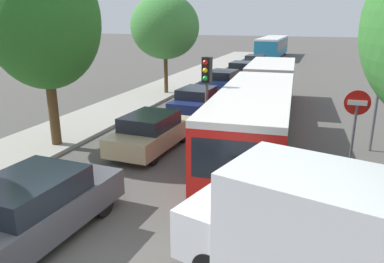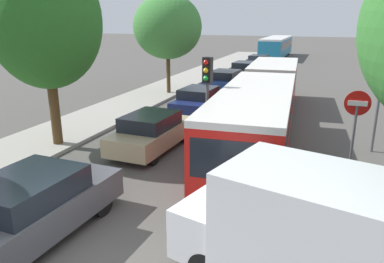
{
  "view_description": "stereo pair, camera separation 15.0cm",
  "coord_description": "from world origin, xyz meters",
  "px_view_note": "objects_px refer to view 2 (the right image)",
  "views": [
    {
      "loc": [
        3.94,
        -4.97,
        4.73
      ],
      "look_at": [
        0.2,
        5.98,
        1.2
      ],
      "focal_mm": 35.0,
      "sensor_mm": 36.0,
      "label": 1
    },
    {
      "loc": [
        4.08,
        -4.92,
        4.73
      ],
      "look_at": [
        0.2,
        5.98,
        1.2
      ],
      "focal_mm": 35.0,
      "sensor_mm": 36.0,
      "label": 2
    }
  ],
  "objects_px": {
    "queued_car_tan": "(152,132)",
    "no_entry_sign": "(355,124)",
    "queued_car_navy": "(199,101)",
    "queued_car_white": "(259,62)",
    "queued_car_blue": "(225,81)",
    "queued_car_black": "(244,70)",
    "traffic_light": "(207,83)",
    "queued_car_graphite": "(32,207)",
    "articulated_bus": "(265,99)",
    "tree_left_mid": "(43,25)",
    "white_van": "(331,239)",
    "tree_left_far": "(168,28)",
    "direction_sign_post": "(381,82)",
    "city_bus_rear": "(276,46)"
  },
  "relations": [
    {
      "from": "queued_car_navy",
      "to": "tree_left_far",
      "type": "bearing_deg",
      "value": 42.3
    },
    {
      "from": "queued_car_blue",
      "to": "traffic_light",
      "type": "relative_size",
      "value": 1.24
    },
    {
      "from": "white_van",
      "to": "city_bus_rear",
      "type": "bearing_deg",
      "value": -66.15
    },
    {
      "from": "white_van",
      "to": "queued_car_black",
      "type": "bearing_deg",
      "value": -59.58
    },
    {
      "from": "city_bus_rear",
      "to": "queued_car_white",
      "type": "height_order",
      "value": "city_bus_rear"
    },
    {
      "from": "traffic_light",
      "to": "direction_sign_post",
      "type": "relative_size",
      "value": 0.94
    },
    {
      "from": "queued_car_tan",
      "to": "queued_car_graphite",
      "type": "bearing_deg",
      "value": -176.44
    },
    {
      "from": "queued_car_blue",
      "to": "white_van",
      "type": "xyz_separation_m",
      "value": [
        6.5,
        -17.94,
        0.51
      ]
    },
    {
      "from": "no_entry_sign",
      "to": "tree_left_far",
      "type": "distance_m",
      "value": 15.08
    },
    {
      "from": "no_entry_sign",
      "to": "tree_left_mid",
      "type": "bearing_deg",
      "value": -89.95
    },
    {
      "from": "articulated_bus",
      "to": "queued_car_white",
      "type": "relative_size",
      "value": 3.92
    },
    {
      "from": "queued_car_graphite",
      "to": "queued_car_navy",
      "type": "height_order",
      "value": "queued_car_graphite"
    },
    {
      "from": "queued_car_tan",
      "to": "traffic_light",
      "type": "bearing_deg",
      "value": -62.34
    },
    {
      "from": "city_bus_rear",
      "to": "articulated_bus",
      "type": "bearing_deg",
      "value": -172.82
    },
    {
      "from": "queued_car_navy",
      "to": "queued_car_white",
      "type": "relative_size",
      "value": 0.98
    },
    {
      "from": "queued_car_graphite",
      "to": "queued_car_blue",
      "type": "height_order",
      "value": "queued_car_graphite"
    },
    {
      "from": "direction_sign_post",
      "to": "tree_left_mid",
      "type": "xyz_separation_m",
      "value": [
        -11.34,
        -3.42,
        1.93
      ]
    },
    {
      "from": "direction_sign_post",
      "to": "city_bus_rear",
      "type": "bearing_deg",
      "value": -79.25
    },
    {
      "from": "queued_car_graphite",
      "to": "queued_car_tan",
      "type": "bearing_deg",
      "value": 3.56
    },
    {
      "from": "queued_car_tan",
      "to": "queued_car_blue",
      "type": "distance_m",
      "value": 11.88
    },
    {
      "from": "queued_car_graphite",
      "to": "white_van",
      "type": "bearing_deg",
      "value": -85.92
    },
    {
      "from": "queued_car_black",
      "to": "direction_sign_post",
      "type": "relative_size",
      "value": 1.12
    },
    {
      "from": "queued_car_tan",
      "to": "no_entry_sign",
      "type": "height_order",
      "value": "no_entry_sign"
    },
    {
      "from": "traffic_light",
      "to": "no_entry_sign",
      "type": "distance_m",
      "value": 5.2
    },
    {
      "from": "queued_car_tan",
      "to": "queued_car_white",
      "type": "height_order",
      "value": "queued_car_tan"
    },
    {
      "from": "articulated_bus",
      "to": "direction_sign_post",
      "type": "xyz_separation_m",
      "value": [
        4.25,
        -1.58,
        1.2
      ]
    },
    {
      "from": "queued_car_navy",
      "to": "queued_car_blue",
      "type": "relative_size",
      "value": 0.95
    },
    {
      "from": "queued_car_white",
      "to": "no_entry_sign",
      "type": "height_order",
      "value": "no_entry_sign"
    },
    {
      "from": "articulated_bus",
      "to": "city_bus_rear",
      "type": "xyz_separation_m",
      "value": [
        -3.61,
        31.82,
        0.05
      ]
    },
    {
      "from": "direction_sign_post",
      "to": "queued_car_navy",
      "type": "bearing_deg",
      "value": -24.79
    },
    {
      "from": "queued_car_blue",
      "to": "white_van",
      "type": "distance_m",
      "value": 19.09
    },
    {
      "from": "tree_left_far",
      "to": "articulated_bus",
      "type": "bearing_deg",
      "value": -39.95
    },
    {
      "from": "city_bus_rear",
      "to": "queued_car_navy",
      "type": "bearing_deg",
      "value": -179.16
    },
    {
      "from": "queued_car_graphite",
      "to": "direction_sign_post",
      "type": "height_order",
      "value": "direction_sign_post"
    },
    {
      "from": "queued_car_tan",
      "to": "traffic_light",
      "type": "relative_size",
      "value": 1.21
    },
    {
      "from": "queued_car_graphite",
      "to": "queued_car_black",
      "type": "bearing_deg",
      "value": 4.05
    },
    {
      "from": "articulated_bus",
      "to": "queued_car_black",
      "type": "relative_size",
      "value": 3.98
    },
    {
      "from": "queued_car_blue",
      "to": "queued_car_graphite",
      "type": "bearing_deg",
      "value": -175.57
    },
    {
      "from": "queued_car_white",
      "to": "direction_sign_post",
      "type": "height_order",
      "value": "direction_sign_post"
    },
    {
      "from": "queued_car_blue",
      "to": "city_bus_rear",
      "type": "bearing_deg",
      "value": 2.87
    },
    {
      "from": "queued_car_blue",
      "to": "no_entry_sign",
      "type": "xyz_separation_m",
      "value": [
        7.07,
        -12.74,
        1.15
      ]
    },
    {
      "from": "queued_car_black",
      "to": "tree_left_far",
      "type": "distance_m",
      "value": 9.14
    },
    {
      "from": "tree_left_far",
      "to": "white_van",
      "type": "bearing_deg",
      "value": -58.87
    },
    {
      "from": "white_van",
      "to": "tree_left_mid",
      "type": "bearing_deg",
      "value": -12.6
    },
    {
      "from": "queued_car_graphite",
      "to": "tree_left_mid",
      "type": "bearing_deg",
      "value": 38.17
    },
    {
      "from": "queued_car_black",
      "to": "traffic_light",
      "type": "height_order",
      "value": "traffic_light"
    },
    {
      "from": "queued_car_tan",
      "to": "queued_car_white",
      "type": "bearing_deg",
      "value": 3.66
    },
    {
      "from": "traffic_light",
      "to": "tree_left_far",
      "type": "bearing_deg",
      "value": -141.23
    },
    {
      "from": "queued_car_blue",
      "to": "direction_sign_post",
      "type": "bearing_deg",
      "value": -136.04
    },
    {
      "from": "queued_car_tan",
      "to": "queued_car_blue",
      "type": "bearing_deg",
      "value": 4.88
    }
  ]
}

